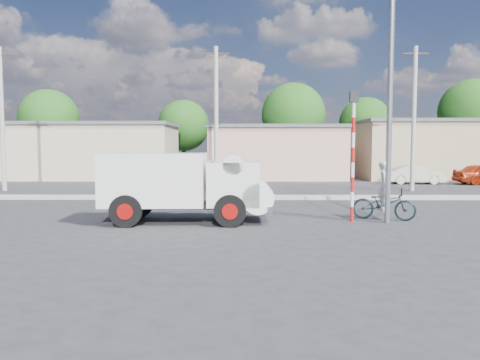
{
  "coord_description": "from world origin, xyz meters",
  "views": [
    {
      "loc": [
        -0.48,
        -14.22,
        2.61
      ],
      "look_at": [
        -0.6,
        2.88,
        1.3
      ],
      "focal_mm": 35.0,
      "sensor_mm": 36.0,
      "label": 1
    }
  ],
  "objects_px": {
    "cyclist": "(384,195)",
    "car_cream": "(415,175)",
    "traffic_pole": "(353,145)",
    "truck": "(187,184)",
    "bicycle": "(384,204)",
    "streetlight": "(386,72)"
  },
  "relations": [
    {
      "from": "cyclist",
      "to": "car_cream",
      "type": "bearing_deg",
      "value": -3.09
    },
    {
      "from": "car_cream",
      "to": "bicycle",
      "type": "bearing_deg",
      "value": 158.13
    },
    {
      "from": "car_cream",
      "to": "traffic_pole",
      "type": "distance_m",
      "value": 17.09
    },
    {
      "from": "truck",
      "to": "cyclist",
      "type": "distance_m",
      "value": 6.78
    },
    {
      "from": "bicycle",
      "to": "car_cream",
      "type": "xyz_separation_m",
      "value": [
        6.48,
        14.81,
        0.04
      ]
    },
    {
      "from": "cyclist",
      "to": "car_cream",
      "type": "xyz_separation_m",
      "value": [
        6.48,
        14.81,
        -0.25
      ]
    },
    {
      "from": "cyclist",
      "to": "bicycle",
      "type": "bearing_deg",
      "value": 0.0
    },
    {
      "from": "truck",
      "to": "cyclist",
      "type": "bearing_deg",
      "value": 3.42
    },
    {
      "from": "bicycle",
      "to": "streetlight",
      "type": "height_order",
      "value": "streetlight"
    },
    {
      "from": "cyclist",
      "to": "truck",
      "type": "bearing_deg",
      "value": 114.87
    },
    {
      "from": "car_cream",
      "to": "streetlight",
      "type": "bearing_deg",
      "value": 158.25
    },
    {
      "from": "streetlight",
      "to": "bicycle",
      "type": "bearing_deg",
      "value": 69.18
    },
    {
      "from": "car_cream",
      "to": "traffic_pole",
      "type": "height_order",
      "value": "traffic_pole"
    },
    {
      "from": "truck",
      "to": "car_cream",
      "type": "relative_size",
      "value": 1.55
    },
    {
      "from": "cyclist",
      "to": "traffic_pole",
      "type": "height_order",
      "value": "traffic_pole"
    },
    {
      "from": "truck",
      "to": "car_cream",
      "type": "height_order",
      "value": "truck"
    },
    {
      "from": "traffic_pole",
      "to": "bicycle",
      "type": "bearing_deg",
      "value": 16.13
    },
    {
      "from": "car_cream",
      "to": "traffic_pole",
      "type": "bearing_deg",
      "value": 154.94
    },
    {
      "from": "bicycle",
      "to": "streetlight",
      "type": "relative_size",
      "value": 0.24
    },
    {
      "from": "truck",
      "to": "streetlight",
      "type": "xyz_separation_m",
      "value": [
        6.5,
        -0.13,
        3.68
      ]
    },
    {
      "from": "traffic_pole",
      "to": "streetlight",
      "type": "bearing_deg",
      "value": -17.73
    },
    {
      "from": "cyclist",
      "to": "car_cream",
      "type": "height_order",
      "value": "cyclist"
    }
  ]
}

